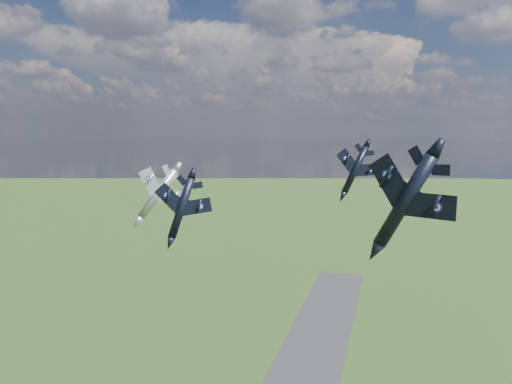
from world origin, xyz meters
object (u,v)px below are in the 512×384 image
(jet_high_navy, at_px, (355,170))
(jet_left_silver, at_px, (158,194))
(jet_right_navy, at_px, (405,201))
(jet_lead_navy, at_px, (181,208))

(jet_high_navy, xyz_separation_m, jet_left_silver, (-39.90, -1.25, -5.67))
(jet_right_navy, distance_m, jet_left_silver, 62.02)
(jet_lead_navy, height_order, jet_right_navy, jet_right_navy)
(jet_high_navy, bearing_deg, jet_left_silver, 161.48)
(jet_left_silver, bearing_deg, jet_lead_navy, -66.31)
(jet_lead_navy, xyz_separation_m, jet_left_silver, (-8.66, 7.82, 1.45))
(jet_high_navy, bearing_deg, jet_lead_navy, 175.88)
(jet_right_navy, relative_size, jet_high_navy, 1.20)
(jet_left_silver, bearing_deg, jet_right_navy, -63.17)
(jet_lead_navy, height_order, jet_left_silver, jet_left_silver)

